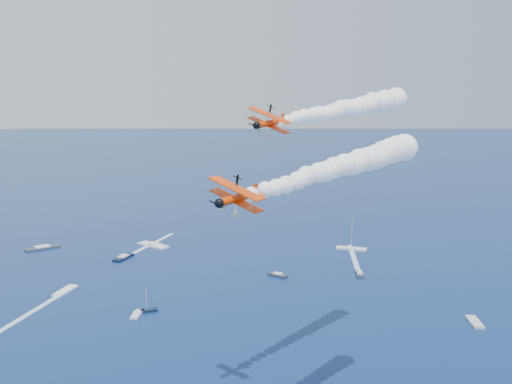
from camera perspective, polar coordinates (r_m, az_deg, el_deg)
name	(u,v)px	position (r m, az deg, el deg)	size (l,w,h in m)	color
biplane_lead	(270,123)	(109.27, 1.34, 6.63)	(8.48, 9.51, 5.73)	#F73705
biplane_trail	(238,198)	(82.76, -1.75, -0.55)	(8.33, 9.34, 5.63)	#ED3C05
smoke_trail_lead	(345,109)	(129.48, 8.52, 7.87)	(45.53, 23.65, 9.05)	white
smoke_trail_trail	(340,167)	(101.90, 8.03, 2.40)	(45.80, 23.04, 9.05)	white
spectator_boats	(94,289)	(209.90, -15.25, -8.98)	(211.09, 165.52, 0.70)	#2D313C
boat_wakes	(159,293)	(203.02, -9.31, -9.50)	(165.44, 147.30, 0.04)	white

